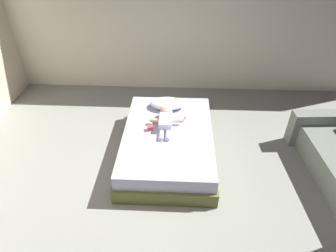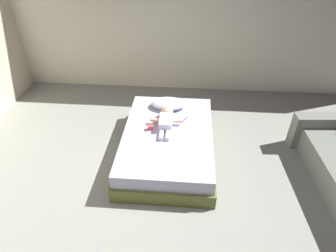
% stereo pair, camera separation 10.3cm
% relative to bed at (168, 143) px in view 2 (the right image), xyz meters
% --- Properties ---
extents(ground_plane, '(8.00, 8.00, 0.00)m').
position_rel_bed_xyz_m(ground_plane, '(-0.01, -0.98, -0.20)').
color(ground_plane, gray).
extents(wall_behind_bed, '(8.00, 0.12, 2.58)m').
position_rel_bed_xyz_m(wall_behind_bed, '(-0.01, 2.02, 1.09)').
color(wall_behind_bed, beige).
rests_on(wall_behind_bed, ground_plane).
extents(bed, '(1.28, 1.89, 0.41)m').
position_rel_bed_xyz_m(bed, '(0.00, 0.00, 0.00)').
color(bed, brown).
rests_on(bed, ground_plane).
extents(pillow, '(0.54, 0.34, 0.13)m').
position_rel_bed_xyz_m(pillow, '(-0.04, 0.62, 0.27)').
color(pillow, silver).
rests_on(pillow, bed).
extents(baby, '(0.45, 0.65, 0.18)m').
position_rel_bed_xyz_m(baby, '(-0.04, 0.18, 0.28)').
color(baby, white).
rests_on(baby, bed).
extents(toothbrush, '(0.08, 0.14, 0.02)m').
position_rel_bed_xyz_m(toothbrush, '(0.23, 0.31, 0.21)').
color(toothbrush, '#BA38AA').
rests_on(toothbrush, bed).
extents(toy_block, '(0.08, 0.08, 0.07)m').
position_rel_bed_xyz_m(toy_block, '(-0.25, 0.03, 0.24)').
color(toy_block, '#E4444E').
rests_on(toy_block, bed).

